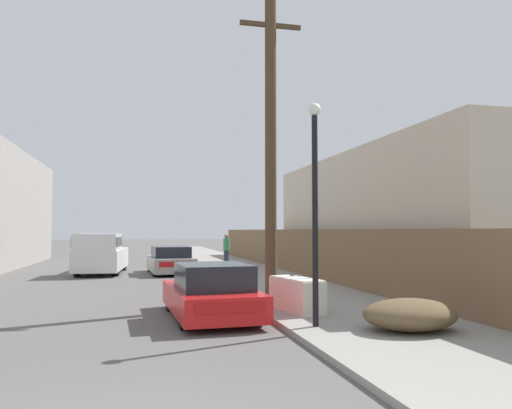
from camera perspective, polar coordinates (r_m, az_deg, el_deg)
The scene contains 11 objects.
sidewalk_curb at distance 28.36m, azimuth -3.04°, elevation -6.97°, with size 4.20×63.00×0.12m, color gray.
discarded_fridge at distance 12.20m, azimuth 4.65°, elevation -10.18°, with size 0.95×1.83×0.81m.
parked_sports_car_red at distance 11.84m, azimuth -5.16°, elevation -10.07°, with size 2.02×4.16×1.28m.
car_parked_mid at distance 24.02m, azimuth -9.78°, elevation -6.35°, with size 2.14×4.44×1.29m.
pickup_truck at distance 24.54m, azimuth -17.32°, elevation -5.41°, with size 2.31×5.40×1.89m.
utility_pole at distance 14.33m, azimuth 1.69°, elevation 7.19°, with size 1.80×0.33×8.72m.
street_lamp at distance 10.20m, azimuth 6.75°, elevation 1.06°, with size 0.26×0.26×4.53m.
brush_pile at distance 10.27m, azimuth 17.19°, elevation -11.93°, with size 1.86×1.49×0.61m.
wooden_fence at distance 23.48m, azimuth 4.03°, elevation -5.26°, with size 0.08×33.41×1.96m, color brown.
building_right_house at distance 21.36m, azimuth 17.04°, elevation -1.46°, with size 6.00×15.94×5.11m, color beige.
pedestrian at distance 27.45m, azimuth -3.41°, elevation -5.14°, with size 0.34×0.34×1.71m.
Camera 1 is at (0.32, -4.35, 2.05)m, focal length 35.00 mm.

